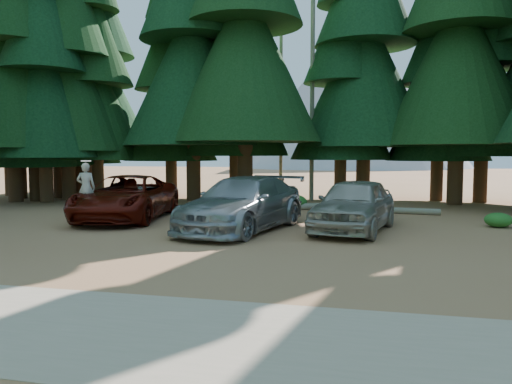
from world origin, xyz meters
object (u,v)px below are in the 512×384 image
silver_minivan_right (354,205)px  frisbee_player (86,187)px  log_mid (400,211)px  red_pickup (126,198)px  log_left (209,209)px  log_right (306,207)px  silver_minivan_center (243,204)px

silver_minivan_right → frisbee_player: size_ratio=2.79×
silver_minivan_right → log_mid: 5.66m
red_pickup → silver_minivan_right: size_ratio=1.20×
log_left → red_pickup: bearing=-136.7°
log_right → log_left: bearing=178.1°
silver_minivan_right → log_mid: silver_minivan_right is taller
silver_minivan_right → log_left: (-6.44, 4.13, -0.76)m
red_pickup → log_right: red_pickup is taller
red_pickup → frisbee_player: bearing=-120.7°
red_pickup → frisbee_player: (-0.70, -1.70, 0.50)m
frisbee_player → silver_minivan_right: bearing=166.3°
frisbee_player → log_mid: size_ratio=0.57×
log_left → frisbee_player: bearing=-132.2°
silver_minivan_center → frisbee_player: size_ratio=3.31×
silver_minivan_center → log_mid: 8.10m
frisbee_player → red_pickup: bearing=-130.6°
frisbee_player → log_left: bearing=-140.2°
log_left → log_right: bearing=12.9°
frisbee_player → log_mid: 12.84m
silver_minivan_right → log_right: silver_minivan_right is taller
red_pickup → log_mid: bearing=14.2°
log_mid → silver_minivan_right: bearing=-100.9°
silver_minivan_center → silver_minivan_right: 3.73m
frisbee_player → log_right: 9.78m
frisbee_player → log_right: size_ratio=0.38×
silver_minivan_right → log_left: 7.69m
frisbee_player → log_left: 5.88m
log_mid → log_right: (-4.15, 0.54, 0.02)m
frisbee_player → log_right: frisbee_player is taller
log_left → log_right: (4.06, 1.74, 0.02)m
frisbee_player → log_mid: bearing=-169.8°
red_pickup → silver_minivan_right: (8.79, -0.95, 0.02)m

